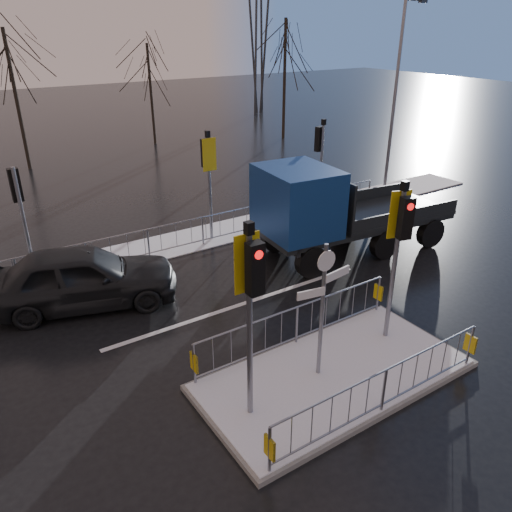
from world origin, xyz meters
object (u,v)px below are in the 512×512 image
car_far_lane (82,277)px  street_lamp_right (396,94)px  traffic_island (334,363)px  flatbed_truck (322,209)px

car_far_lane → street_lamp_right: size_ratio=0.63×
traffic_island → car_far_lane: traffic_island is taller
traffic_island → flatbed_truck: traffic_island is taller
traffic_island → car_far_lane: size_ratio=1.20×
traffic_island → flatbed_truck: 6.41m
traffic_island → street_lamp_right: street_lamp_right is taller
traffic_island → car_far_lane: bearing=120.4°
flatbed_truck → traffic_island: bearing=-127.2°
car_far_lane → street_lamp_right: street_lamp_right is taller
flatbed_truck → street_lamp_right: 8.10m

